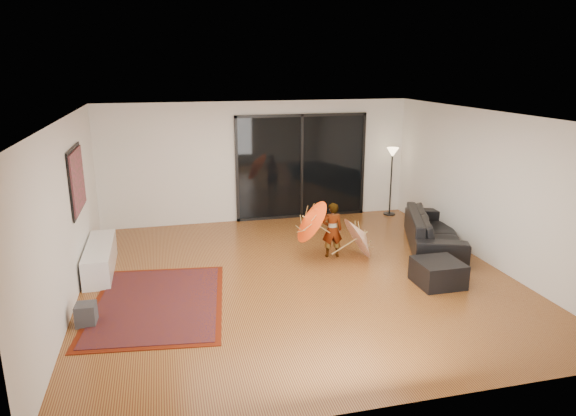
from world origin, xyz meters
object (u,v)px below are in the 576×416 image
object	(u,v)px
media_console	(100,258)
sofa	(434,231)
child	(332,230)
ottoman	(438,273)

from	to	relation	value
media_console	sofa	size ratio (longest dim) A/B	0.73
media_console	child	bearing A→B (deg)	-4.51
ottoman	child	size ratio (longest dim) A/B	0.68
media_console	sofa	distance (m)	6.21
media_console	ottoman	size ratio (longest dim) A/B	2.46
ottoman	child	distance (m)	2.09
media_console	child	world-z (taller)	child
sofa	ottoman	world-z (taller)	sofa
sofa	ottoman	bearing A→B (deg)	174.65
media_console	sofa	bearing A→B (deg)	-3.36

